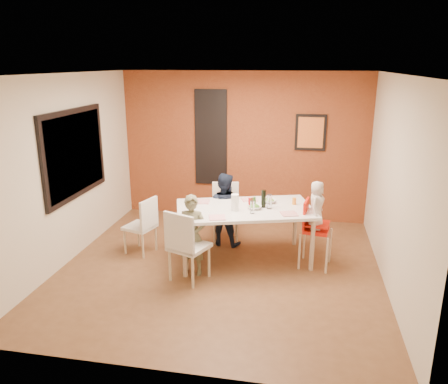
% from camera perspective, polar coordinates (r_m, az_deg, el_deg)
% --- Properties ---
extents(ground, '(4.50, 4.50, 0.00)m').
position_cam_1_polar(ground, '(6.38, -0.50, -9.84)').
color(ground, brown).
rests_on(ground, ground).
extents(ceiling, '(4.50, 4.50, 0.02)m').
position_cam_1_polar(ceiling, '(5.71, -0.57, 15.18)').
color(ceiling, silver).
rests_on(ceiling, wall_back).
extents(wall_back, '(4.50, 0.02, 2.70)m').
position_cam_1_polar(wall_back, '(8.07, 2.54, 5.95)').
color(wall_back, beige).
rests_on(wall_back, ground).
extents(wall_front, '(4.50, 0.02, 2.70)m').
position_cam_1_polar(wall_front, '(3.83, -7.01, -6.45)').
color(wall_front, beige).
rests_on(wall_front, ground).
extents(wall_left, '(0.02, 4.50, 2.70)m').
position_cam_1_polar(wall_left, '(6.70, -19.81, 2.74)').
color(wall_left, beige).
rests_on(wall_left, ground).
extents(wall_right, '(0.02, 4.50, 2.70)m').
position_cam_1_polar(wall_right, '(5.92, 21.39, 0.83)').
color(wall_right, beige).
rests_on(wall_right, ground).
extents(brick_accent_wall, '(4.50, 0.02, 2.70)m').
position_cam_1_polar(brick_accent_wall, '(8.05, 2.52, 5.92)').
color(brick_accent_wall, maroon).
rests_on(brick_accent_wall, ground).
extents(picture_window_frame, '(0.05, 1.70, 1.30)m').
position_cam_1_polar(picture_window_frame, '(6.81, -18.92, 4.77)').
color(picture_window_frame, black).
rests_on(picture_window_frame, wall_left).
extents(picture_window_pane, '(0.02, 1.55, 1.15)m').
position_cam_1_polar(picture_window_pane, '(6.80, -18.81, 4.77)').
color(picture_window_pane, black).
rests_on(picture_window_pane, wall_left).
extents(glassblock_strip, '(0.55, 0.03, 1.70)m').
position_cam_1_polar(glassblock_strip, '(8.12, -1.71, 7.09)').
color(glassblock_strip, silver).
rests_on(glassblock_strip, wall_back).
extents(glassblock_surround, '(0.60, 0.03, 1.76)m').
position_cam_1_polar(glassblock_surround, '(8.11, -1.72, 7.09)').
color(glassblock_surround, black).
rests_on(glassblock_surround, wall_back).
extents(art_print_frame, '(0.54, 0.03, 0.64)m').
position_cam_1_polar(art_print_frame, '(7.91, 11.24, 7.63)').
color(art_print_frame, black).
rests_on(art_print_frame, wall_back).
extents(art_print_canvas, '(0.44, 0.01, 0.54)m').
position_cam_1_polar(art_print_canvas, '(7.89, 11.25, 7.61)').
color(art_print_canvas, orange).
rests_on(art_print_canvas, wall_back).
extents(dining_table, '(2.19, 1.61, 0.81)m').
position_cam_1_polar(dining_table, '(6.36, 2.73, -2.68)').
color(dining_table, white).
rests_on(dining_table, ground).
extents(chair_near, '(0.60, 0.60, 1.00)m').
position_cam_1_polar(chair_near, '(5.80, -5.11, -6.65)').
color(chair_near, beige).
rests_on(chair_near, ground).
extents(chair_far, '(0.51, 0.51, 0.94)m').
position_cam_1_polar(chair_far, '(7.21, 0.20, -2.12)').
color(chair_far, white).
rests_on(chair_far, ground).
extents(chair_left, '(0.51, 0.51, 0.89)m').
position_cam_1_polar(chair_left, '(6.76, -10.44, -3.99)').
color(chair_left, white).
rests_on(chair_left, ground).
extents(high_chair, '(0.47, 0.47, 0.98)m').
position_cam_1_polar(high_chair, '(6.35, 11.57, -4.52)').
color(high_chair, red).
rests_on(high_chair, ground).
extents(child_near, '(0.42, 0.28, 1.14)m').
position_cam_1_polar(child_near, '(6.01, -4.20, -5.68)').
color(child_near, '#616045').
rests_on(child_near, ground).
extents(child_far, '(0.64, 0.53, 1.18)m').
position_cam_1_polar(child_far, '(6.96, -0.02, -2.26)').
color(child_far, black).
rests_on(child_far, ground).
extents(toddler, '(0.30, 0.38, 0.69)m').
position_cam_1_polar(toddler, '(6.23, 11.97, -1.69)').
color(toddler, beige).
rests_on(toddler, high_chair).
extents(plate_near_left, '(0.27, 0.27, 0.01)m').
position_cam_1_polar(plate_near_left, '(5.92, -0.88, -3.35)').
color(plate_near_left, white).
rests_on(plate_near_left, dining_table).
extents(plate_far_mid, '(0.29, 0.29, 0.01)m').
position_cam_1_polar(plate_far_mid, '(6.70, 3.33, -0.97)').
color(plate_far_mid, white).
rests_on(plate_far_mid, dining_table).
extents(plate_near_right, '(0.27, 0.27, 0.01)m').
position_cam_1_polar(plate_near_right, '(6.13, 8.50, -2.83)').
color(plate_near_right, white).
rests_on(plate_near_right, dining_table).
extents(plate_far_left, '(0.28, 0.28, 0.01)m').
position_cam_1_polar(plate_far_left, '(6.60, -3.00, -1.24)').
color(plate_far_left, white).
rests_on(plate_far_left, dining_table).
extents(salad_bowl_a, '(0.22, 0.22, 0.05)m').
position_cam_1_polar(salad_bowl_a, '(6.29, 4.01, -1.99)').
color(salad_bowl_a, white).
rests_on(salad_bowl_a, dining_table).
extents(salad_bowl_b, '(0.24, 0.24, 0.05)m').
position_cam_1_polar(salad_bowl_b, '(6.59, 5.89, -1.16)').
color(salad_bowl_b, silver).
rests_on(salad_bowl_b, dining_table).
extents(wine_bottle, '(0.07, 0.07, 0.26)m').
position_cam_1_polar(wine_bottle, '(6.34, 5.18, -0.88)').
color(wine_bottle, black).
rests_on(wine_bottle, dining_table).
extents(wine_glass_a, '(0.06, 0.06, 0.18)m').
position_cam_1_polar(wine_glass_a, '(6.09, 3.71, -1.99)').
color(wine_glass_a, white).
rests_on(wine_glass_a, dining_table).
extents(wine_glass_b, '(0.07, 0.07, 0.21)m').
position_cam_1_polar(wine_glass_b, '(6.30, 5.95, -1.26)').
color(wine_glass_b, white).
rests_on(wine_glass_b, dining_table).
extents(paper_towel_roll, '(0.11, 0.11, 0.24)m').
position_cam_1_polar(paper_towel_roll, '(6.18, 1.45, -1.37)').
color(paper_towel_roll, white).
rests_on(paper_towel_roll, dining_table).
extents(condiment_red, '(0.04, 0.04, 0.14)m').
position_cam_1_polar(condiment_red, '(6.35, 3.34, -1.39)').
color(condiment_red, red).
rests_on(condiment_red, dining_table).
extents(condiment_green, '(0.04, 0.04, 0.15)m').
position_cam_1_polar(condiment_green, '(6.38, 4.01, -1.29)').
color(condiment_green, '#347B29').
rests_on(condiment_green, dining_table).
extents(condiment_brown, '(0.04, 0.04, 0.14)m').
position_cam_1_polar(condiment_brown, '(6.35, 3.67, -1.36)').
color(condiment_brown, brown).
rests_on(condiment_brown, dining_table).
extents(sippy_cup, '(0.06, 0.06, 0.10)m').
position_cam_1_polar(sippy_cup, '(6.54, 9.15, -1.19)').
color(sippy_cup, orange).
rests_on(sippy_cup, dining_table).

